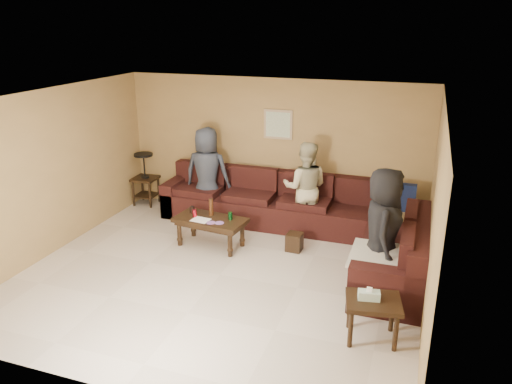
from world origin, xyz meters
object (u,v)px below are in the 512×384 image
coffee_table (210,222)px  end_table_left (145,178)px  person_left (207,173)px  waste_bin (294,242)px  person_right (383,230)px  sectional_sofa (302,222)px  side_table_right (373,305)px  person_middle (305,188)px

coffee_table → end_table_left: bearing=145.7°
end_table_left → person_left: size_ratio=0.61×
waste_bin → person_right: (1.37, -0.72, 0.70)m
sectional_sofa → side_table_right: bearing=-59.2°
sectional_sofa → person_right: size_ratio=2.76×
sectional_sofa → person_right: (1.35, -1.12, 0.52)m
sectional_sofa → end_table_left: 3.38m
sectional_sofa → person_right: person_right is taller
end_table_left → person_left: (1.42, -0.21, 0.30)m
person_middle → person_right: size_ratio=0.93×
waste_bin → person_left: 2.17m
end_table_left → person_middle: (3.25, -0.28, 0.25)m
side_table_right → person_middle: 3.11m
person_middle → person_right: bearing=124.1°
person_left → person_right: bearing=146.8°
side_table_right → person_left: size_ratio=0.41×
side_table_right → person_middle: (-1.45, 2.73, 0.35)m
coffee_table → waste_bin: size_ratio=4.18×
sectional_sofa → person_middle: person_middle is taller
coffee_table → waste_bin: bearing=11.6°
person_right → side_table_right: bearing=176.1°
person_right → person_left: bearing=58.0°
person_left → person_right: (3.23, -1.58, 0.01)m
person_middle → coffee_table: bearing=30.9°
sectional_sofa → person_middle: 0.61m
person_left → person_right: 3.60m
waste_bin → person_right: bearing=-27.8°
waste_bin → person_right: person_right is taller
sectional_sofa → side_table_right: size_ratio=6.76×
person_left → person_right: person_right is taller
person_right → coffee_table: bearing=74.6°
person_middle → sectional_sofa: bearing=89.7°
person_middle → end_table_left: bearing=-13.9°
waste_bin → coffee_table: bearing=-168.4°
waste_bin → person_left: size_ratio=0.17×
coffee_table → waste_bin: coffee_table is taller
coffee_table → person_right: (2.68, -0.45, 0.44)m
side_table_right → person_right: person_right is taller
sectional_sofa → end_table_left: bearing=168.4°
end_table_left → waste_bin: (3.29, -1.07, -0.39)m
side_table_right → waste_bin: size_ratio=2.43×
coffee_table → side_table_right: bearing=-31.5°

